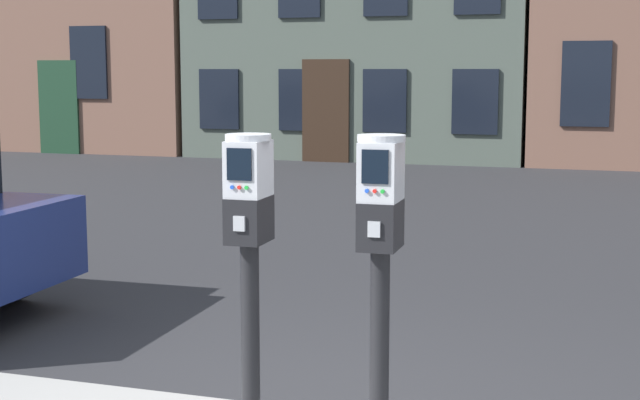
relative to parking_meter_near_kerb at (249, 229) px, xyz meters
The scene contains 2 objects.
parking_meter_near_kerb is the anchor object (origin of this frame).
parking_meter_twin_adjacent 0.64m from the parking_meter_near_kerb, ahead, with size 0.22×0.25×1.46m.
Camera 1 is at (1.49, -4.18, 1.88)m, focal length 52.21 mm.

